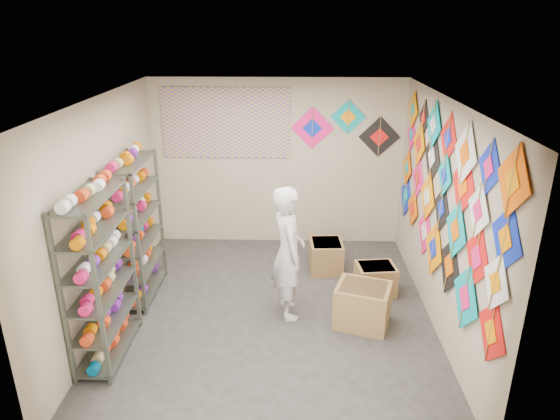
{
  "coord_description": "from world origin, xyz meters",
  "views": [
    {
      "loc": [
        0.26,
        -5.48,
        3.53
      ],
      "look_at": [
        0.1,
        0.3,
        1.3
      ],
      "focal_mm": 32.0,
      "sensor_mm": 36.0,
      "label": 1
    }
  ],
  "objects_px": {
    "carton_c": "(326,256)",
    "shelf_rack_back": "(137,229)",
    "shopkeeper": "(288,253)",
    "carton_a": "(362,305)",
    "shelf_rack_front": "(101,278)",
    "carton_b": "(375,279)"
  },
  "relations": [
    {
      "from": "shelf_rack_back",
      "to": "carton_b",
      "type": "relative_size",
      "value": 3.72
    },
    {
      "from": "shelf_rack_front",
      "to": "carton_c",
      "type": "xyz_separation_m",
      "value": [
        2.54,
        2.05,
        -0.72
      ]
    },
    {
      "from": "carton_c",
      "to": "shelf_rack_back",
      "type": "bearing_deg",
      "value": -166.32
    },
    {
      "from": "shopkeeper",
      "to": "carton_b",
      "type": "relative_size",
      "value": 3.33
    },
    {
      "from": "shopkeeper",
      "to": "carton_a",
      "type": "height_order",
      "value": "shopkeeper"
    },
    {
      "from": "shopkeeper",
      "to": "carton_c",
      "type": "bearing_deg",
      "value": -37.7
    },
    {
      "from": "shelf_rack_front",
      "to": "shopkeeper",
      "type": "relative_size",
      "value": 1.12
    },
    {
      "from": "shelf_rack_front",
      "to": "shelf_rack_back",
      "type": "bearing_deg",
      "value": 90.0
    },
    {
      "from": "carton_b",
      "to": "shelf_rack_back",
      "type": "bearing_deg",
      "value": 174.72
    },
    {
      "from": "shelf_rack_front",
      "to": "shopkeeper",
      "type": "height_order",
      "value": "shelf_rack_front"
    },
    {
      "from": "carton_a",
      "to": "carton_b",
      "type": "height_order",
      "value": "carton_a"
    },
    {
      "from": "carton_a",
      "to": "carton_b",
      "type": "bearing_deg",
      "value": 87.77
    },
    {
      "from": "carton_b",
      "to": "carton_c",
      "type": "xyz_separation_m",
      "value": [
        -0.63,
        0.67,
        0.02
      ]
    },
    {
      "from": "shelf_rack_front",
      "to": "carton_c",
      "type": "distance_m",
      "value": 3.34
    },
    {
      "from": "carton_a",
      "to": "carton_b",
      "type": "relative_size",
      "value": 1.23
    },
    {
      "from": "shopkeeper",
      "to": "carton_c",
      "type": "xyz_separation_m",
      "value": [
        0.55,
        1.19,
        -0.62
      ]
    },
    {
      "from": "shelf_rack_front",
      "to": "carton_c",
      "type": "bearing_deg",
      "value": 38.96
    },
    {
      "from": "shelf_rack_back",
      "to": "carton_c",
      "type": "bearing_deg",
      "value": 16.52
    },
    {
      "from": "carton_b",
      "to": "shopkeeper",
      "type": "bearing_deg",
      "value": -163.09
    },
    {
      "from": "shelf_rack_back",
      "to": "carton_a",
      "type": "xyz_separation_m",
      "value": [
        2.9,
        -0.66,
        -0.69
      ]
    },
    {
      "from": "carton_a",
      "to": "shelf_rack_front",
      "type": "bearing_deg",
      "value": -149.71
    },
    {
      "from": "shelf_rack_front",
      "to": "carton_b",
      "type": "height_order",
      "value": "shelf_rack_front"
    }
  ]
}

